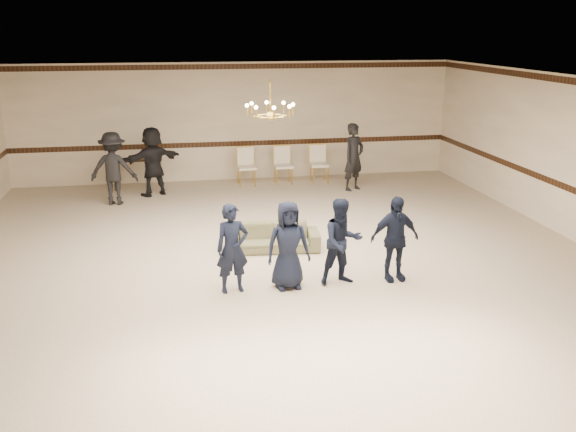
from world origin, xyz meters
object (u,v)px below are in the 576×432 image
at_px(adult_right, 354,157).
at_px(banquet_chair_left, 246,167).
at_px(boy_b, 288,245).
at_px(banquet_chair_right, 319,164).
at_px(settee, 274,237).
at_px(adult_left, 113,169).
at_px(adult_mid, 153,161).
at_px(console_table, 132,174).
at_px(boy_d, 395,239).
at_px(chandelier, 270,98).
at_px(boy_a, 232,249).
at_px(boy_c, 342,242).
at_px(banquet_chair_mid, 283,166).

distance_m(adult_right, banquet_chair_left, 2.88).
relative_size(boy_b, banquet_chair_right, 1.44).
bearing_deg(settee, adult_left, 134.64).
relative_size(adult_mid, console_table, 1.83).
bearing_deg(console_table, adult_mid, -53.31).
bearing_deg(boy_d, chandelier, 128.51).
xyz_separation_m(boy_b, adult_right, (2.86, 6.07, 0.14)).
relative_size(boy_a, adult_mid, 0.83).
xyz_separation_m(boy_c, console_table, (-3.72, 7.26, -0.33)).
bearing_deg(boy_b, banquet_chair_right, 67.80).
xyz_separation_m(adult_left, console_table, (0.32, 1.48, -0.47)).
bearing_deg(adult_left, chandelier, 139.61).
distance_m(chandelier, boy_a, 2.99).
xyz_separation_m(adult_mid, console_table, (-0.58, 0.78, -0.47)).
height_order(boy_b, adult_right, adult_right).
bearing_deg(boy_d, boy_c, 174.80).
bearing_deg(console_table, banquet_chair_mid, -2.60).
bearing_deg(banquet_chair_mid, adult_left, -165.82).
xyz_separation_m(boy_d, settee, (-1.74, 1.84, -0.47)).
bearing_deg(boy_a, banquet_chair_left, 72.20).
relative_size(chandelier, boy_b, 0.65).
xyz_separation_m(boy_a, boy_b, (0.90, 0.00, 0.00)).
distance_m(settee, banquet_chair_left, 5.22).
bearing_deg(adult_mid, banquet_chair_mid, 163.08).
relative_size(chandelier, boy_c, 0.65).
xyz_separation_m(boy_b, adult_left, (-3.14, 5.77, 0.14)).
bearing_deg(console_table, banquet_chair_right, -2.03).
bearing_deg(chandelier, boy_d, -46.29).
relative_size(adult_right, console_table, 1.83).
bearing_deg(boy_b, console_table, 106.21).
bearing_deg(adult_left, console_table, -91.64).
xyz_separation_m(adult_right, banquet_chair_right, (-0.68, 0.98, -0.37)).
relative_size(adult_mid, adult_right, 1.00).
bearing_deg(settee, chandelier, 156.30).
bearing_deg(adult_left, adult_mid, -131.48).
bearing_deg(adult_mid, boy_d, 95.42).
bearing_deg(boy_b, boy_c, -5.03).
distance_m(boy_a, boy_c, 1.80).
bearing_deg(banquet_chair_mid, banquet_chair_left, 177.66).
distance_m(adult_mid, banquet_chair_right, 4.48).
relative_size(boy_b, console_table, 1.52).
height_order(adult_left, adult_right, same).
height_order(banquet_chair_left, banquet_chair_mid, same).
bearing_deg(banquet_chair_mid, settee, -104.42).
bearing_deg(console_table, banquet_chair_left, -3.55).
bearing_deg(banquet_chair_mid, chandelier, -104.94).
bearing_deg(chandelier, boy_a, -116.24).
distance_m(adult_left, banquet_chair_left, 3.58).
bearing_deg(adult_right, banquet_chair_mid, 118.54).
bearing_deg(banquet_chair_right, console_table, -177.27).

